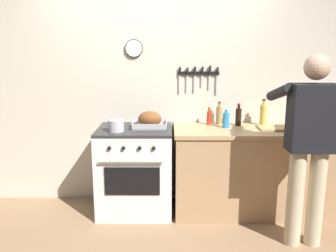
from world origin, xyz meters
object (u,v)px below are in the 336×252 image
saucepan (116,126)px  bottle_cooking_oil (263,114)px  bottle_vinegar (219,115)px  person_cook (310,139)px  bottle_dish_soap (226,120)px  cutting_board (276,128)px  stove (135,170)px  roasting_pan (150,121)px  bottle_soy_sauce (238,116)px  bottle_hot_sauce (209,117)px

saucepan → bottle_cooking_oil: bearing=10.9°
saucepan → bottle_vinegar: size_ratio=0.66×
person_cook → bottle_dish_soap: bearing=48.8°
cutting_board → bottle_vinegar: (-0.55, 0.24, 0.09)m
stove → roasting_pan: 0.55m
bottle_vinegar → bottle_cooking_oil: 0.46m
stove → bottle_soy_sauce: bearing=8.1°
stove → bottle_vinegar: bottle_vinegar is taller
stove → bottle_cooking_oil: (1.35, 0.16, 0.57)m
bottle_cooking_oil → cutting_board: bearing=-62.2°
cutting_board → stove: bearing=179.2°
bottle_vinegar → bottle_cooking_oil: bearing=-7.5°
cutting_board → bottle_dish_soap: size_ratio=1.77×
person_cook → bottle_cooking_oil: bearing=20.5°
bottle_vinegar → bottle_cooking_oil: size_ratio=0.86×
roasting_pan → bottle_dish_soap: size_ratio=1.74×
saucepan → person_cook: bearing=-16.4°
person_cook → bottle_soy_sauce: size_ratio=7.13×
bottle_dish_soap → saucepan: bearing=-171.1°
cutting_board → bottle_soy_sauce: bottle_soy_sauce is taller
cutting_board → bottle_soy_sauce: 0.41m
person_cook → cutting_board: size_ratio=4.61×
cutting_board → bottle_soy_sauce: size_ratio=1.55×
cutting_board → bottle_vinegar: bottle_vinegar is taller
stove → saucepan: saucepan is taller
person_cook → roasting_pan: 1.53m
bottle_cooking_oil → roasting_pan: bearing=-173.4°
person_cook → bottle_vinegar: size_ratio=6.86×
stove → person_cook: person_cook is taller
roasting_pan → saucepan: 0.36m
roasting_pan → bottle_cooking_oil: 1.20m
bottle_vinegar → bottle_cooking_oil: bottle_cooking_oil is taller
saucepan → bottle_dish_soap: 1.12m
bottle_cooking_oil → bottle_vinegar: bearing=172.5°
cutting_board → bottle_cooking_oil: bearing=117.8°
bottle_vinegar → bottle_cooking_oil: (0.46, -0.06, 0.02)m
bottle_soy_sauce → bottle_cooking_oil: bearing=0.9°
roasting_pan → saucepan: bearing=-154.6°
person_cook → bottle_cooking_oil: (-0.19, 0.79, 0.07)m
bottle_dish_soap → bottle_soy_sauce: size_ratio=0.87×
stove → cutting_board: 1.51m
bottle_dish_soap → bottle_hot_sauce: bottle_dish_soap is taller
bottle_dish_soap → roasting_pan: bearing=-178.6°
bottle_soy_sauce → bottle_vinegar: bearing=161.7°
bottle_hot_sauce → person_cook: bearing=-47.2°
roasting_pan → bottle_vinegar: size_ratio=1.46×
person_cook → roasting_pan: size_ratio=4.72×
stove → bottle_dish_soap: 1.08m
saucepan → bottle_hot_sauce: size_ratio=0.84×
saucepan → bottle_hot_sauce: bottle_hot_sauce is taller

